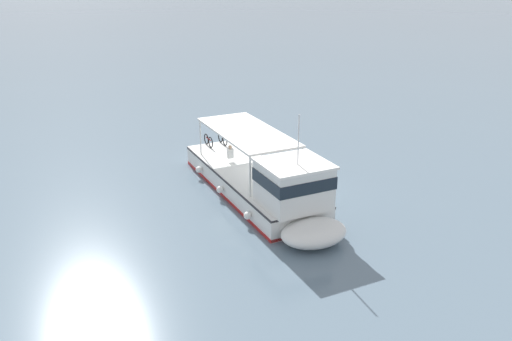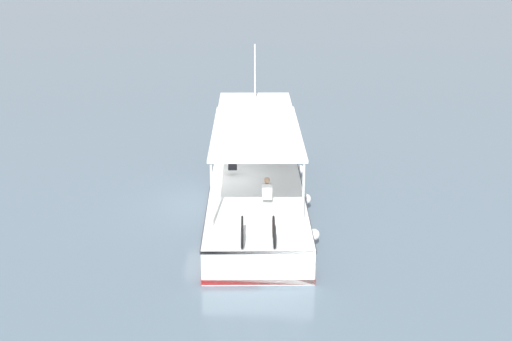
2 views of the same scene
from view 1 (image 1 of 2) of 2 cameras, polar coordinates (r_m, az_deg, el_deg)
ground_plane at (r=27.71m, az=2.85°, el=-2.39°), size 400.00×400.00×0.00m
ferry_main at (r=26.06m, az=0.97°, el=-1.52°), size 12.89×3.65×5.32m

